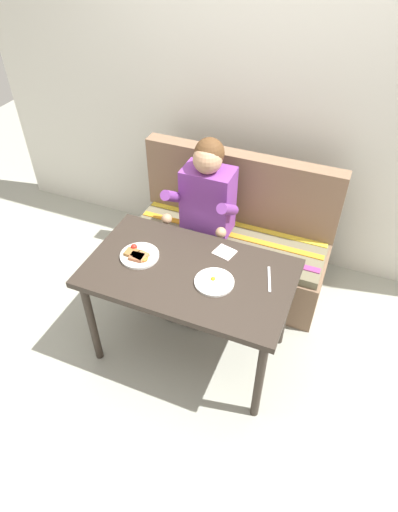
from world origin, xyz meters
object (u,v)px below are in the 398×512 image
Objects in this scene: plate_eggs at (214,282)px; knife at (269,279)px; plate_breakfast at (139,255)px; table at (189,281)px; napkin at (225,252)px; person at (204,208)px; couch at (230,245)px.

knife is (0.28, 0.14, -0.01)m from plate_eggs.
plate_eggs is (0.49, -0.03, -0.01)m from plate_breakfast.
plate_eggs is at bearing -12.27° from table.
napkin is 0.59× the size of knife.
plate_breakfast is 0.77m from knife.
plate_breakfast is 1.16× the size of knife.
plate_breakfast is (-0.18, -0.59, 0.00)m from person.
couch is 6.21× the size of plate_breakfast.
plate_breakfast is at bearing 176.18° from plate_eggs.
plate_breakfast is at bearing -112.72° from couch.
plate_eggs is 0.31m from knife.
person is (-0.14, 0.59, 0.09)m from table.
plate_breakfast is (-0.32, -0.00, 0.10)m from table.
knife is (0.44, 0.11, 0.08)m from table.
plate_eggs is at bearing -169.59° from knife.
napkin is at bearing 26.83° from plate_breakfast.
table is at bearing 176.46° from knife.
plate_breakfast is 1.04× the size of plate_eggs.
couch is 7.20× the size of knife.
plate_eggs is at bearing -78.13° from couch.
plate_eggs is at bearing -82.68° from napkin.
couch is 0.69m from napkin.
couch is 12.11× the size of napkin.
plate_eggs is 0.27m from napkin.
couch reaches higher than napkin.
napkin is at bearing 97.32° from plate_eggs.
table is at bearing 0.70° from plate_breakfast.
plate_breakfast is at bearing -153.17° from napkin.
person is at bearing 127.41° from napkin.
couch is 1.19× the size of person.
napkin reaches higher than table.
couch is 0.47m from person.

